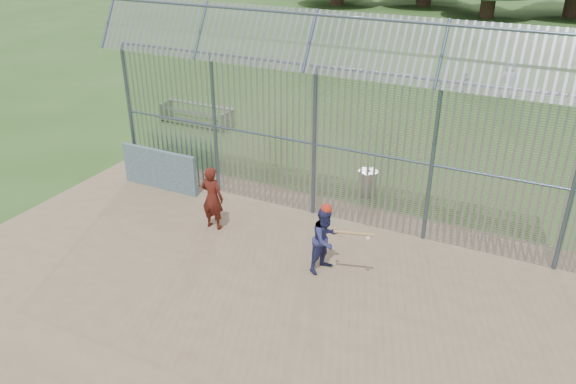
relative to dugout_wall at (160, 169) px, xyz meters
The scene contains 11 objects.
ground 5.47m from the dugout_wall, 32.23° to the right, with size 120.00×120.00×0.00m, color #2D511E.
dirt_infield 5.75m from the dugout_wall, 36.47° to the right, with size 14.00×10.00×0.02m, color #756047.
dugout_wall is the anchor object (origin of this frame).
batter 6.19m from the dugout_wall, 16.24° to the right, with size 0.75×0.59×1.55m, color navy.
onlooker 2.94m from the dugout_wall, 25.17° to the right, with size 0.61×0.40×1.68m, color maroon.
bg_kid_standing 16.19m from the dugout_wall, 61.02° to the left, with size 0.77×0.50×1.58m, color gray.
bg_kid_seated 15.29m from the dugout_wall, 66.69° to the left, with size 0.56×0.23×0.96m, color gray.
batting_gear 6.41m from the dugout_wall, 16.13° to the right, with size 1.24×0.42×0.55m.
trash_can 6.01m from the dugout_wall, 22.66° to the left, with size 0.56×0.56×0.82m.
bleacher 5.65m from the dugout_wall, 114.34° to the left, with size 3.00×0.95×0.72m.
backstop_fence 6.66m from the dugout_wall, ahead, with size 20.09×0.81×5.30m.
Camera 1 is at (5.33, -8.72, 7.23)m, focal length 35.00 mm.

